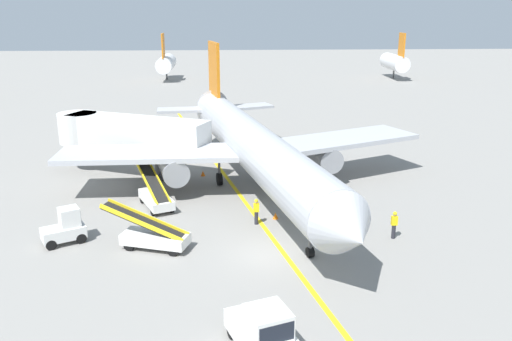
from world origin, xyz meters
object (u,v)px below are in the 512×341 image
at_px(belt_loader_forward_hold, 153,236).
at_px(safety_cone_nose_left, 274,187).
at_px(ground_crew_marshaller, 256,211).
at_px(safety_cone_nose_right, 298,165).
at_px(safety_cone_tail_area, 203,173).
at_px(safety_cone_wingtip_left, 332,170).
at_px(airliner, 252,145).
at_px(baggage_tug_near_wing, 66,228).
at_px(safety_cone_wingtip_right, 275,216).
at_px(pushback_tug, 264,331).
at_px(ground_crew_wing_walker, 394,224).
at_px(belt_loader_aft_hold, 156,196).
at_px(jet_bridge, 122,133).

distance_m(belt_loader_forward_hold, safety_cone_nose_left, 12.48).
relative_size(ground_crew_marshaller, safety_cone_nose_right, 3.86).
xyz_separation_m(belt_loader_forward_hold, safety_cone_tail_area, (2.28, 13.44, -0.56)).
height_order(safety_cone_nose_left, safety_cone_tail_area, same).
distance_m(belt_loader_forward_hold, safety_cone_wingtip_left, 18.87).
xyz_separation_m(safety_cone_nose_right, safety_cone_wingtip_left, (2.64, -1.67, 0.00)).
height_order(airliner, baggage_tug_near_wing, airliner).
distance_m(ground_crew_marshaller, safety_cone_wingtip_left, 12.62).
bearing_deg(safety_cone_wingtip_right, belt_loader_forward_hold, -151.70).
bearing_deg(safety_cone_tail_area, baggage_tug_near_wing, -121.09).
bearing_deg(belt_loader_forward_hold, safety_cone_wingtip_right, 28.30).
relative_size(pushback_tug, safety_cone_wingtip_right, 9.16).
relative_size(baggage_tug_near_wing, safety_cone_nose_right, 6.20).
bearing_deg(ground_crew_wing_walker, ground_crew_marshaller, 162.04).
distance_m(ground_crew_marshaller, safety_cone_nose_left, 6.86).
bearing_deg(ground_crew_marshaller, belt_loader_forward_hold, -152.53).
distance_m(baggage_tug_near_wing, ground_crew_marshaller, 11.43).
distance_m(baggage_tug_near_wing, belt_loader_aft_hold, 7.13).
height_order(airliner, ground_crew_marshaller, airliner).
distance_m(jet_bridge, ground_crew_marshaller, 15.26).
height_order(jet_bridge, ground_crew_marshaller, jet_bridge).
relative_size(ground_crew_wing_walker, safety_cone_nose_left, 3.86).
bearing_deg(belt_loader_aft_hold, ground_crew_marshaller, -27.08).
bearing_deg(ground_crew_marshaller, belt_loader_aft_hold, 152.92).
xyz_separation_m(pushback_tug, safety_cone_tail_area, (-3.30, 23.38, -0.77)).
xyz_separation_m(pushback_tug, safety_cone_wingtip_left, (7.44, 23.60, -0.77)).
xyz_separation_m(baggage_tug_near_wing, safety_cone_wingtip_right, (12.54, 2.90, -0.71)).
relative_size(ground_crew_wing_walker, safety_cone_wingtip_left, 3.86).
distance_m(pushback_tug, belt_loader_forward_hold, 11.40).
bearing_deg(jet_bridge, safety_cone_tail_area, -6.94).
bearing_deg(airliner, ground_crew_wing_walker, -50.27).
height_order(pushback_tug, ground_crew_wing_walker, pushback_tug).
bearing_deg(ground_crew_marshaller, airliner, 89.50).
bearing_deg(safety_cone_wingtip_right, belt_loader_aft_hold, 161.87).
height_order(baggage_tug_near_wing, belt_loader_forward_hold, belt_loader_forward_hold).
bearing_deg(pushback_tug, airliner, 88.46).
height_order(safety_cone_nose_right, safety_cone_wingtip_right, same).
xyz_separation_m(baggage_tug_near_wing, safety_cone_nose_right, (15.56, 14.26, -0.71)).
height_order(ground_crew_marshaller, safety_cone_tail_area, ground_crew_marshaller).
bearing_deg(belt_loader_aft_hold, jet_bridge, 114.27).
bearing_deg(safety_cone_nose_right, safety_cone_wingtip_right, -104.89).
distance_m(airliner, safety_cone_nose_left, 3.62).
distance_m(ground_crew_marshaller, safety_cone_nose_right, 12.94).
xyz_separation_m(safety_cone_nose_left, safety_cone_wingtip_right, (-0.41, -5.80, 0.00)).
height_order(belt_loader_forward_hold, belt_loader_aft_hold, same).
bearing_deg(safety_cone_tail_area, safety_cone_nose_left, -33.86).
xyz_separation_m(pushback_tug, safety_cone_wingtip_right, (1.78, 13.91, -0.77)).
relative_size(belt_loader_forward_hold, safety_cone_wingtip_left, 11.70).
bearing_deg(safety_cone_nose_right, ground_crew_marshaller, -109.53).
xyz_separation_m(baggage_tug_near_wing, safety_cone_tail_area, (7.46, 12.37, -0.71)).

